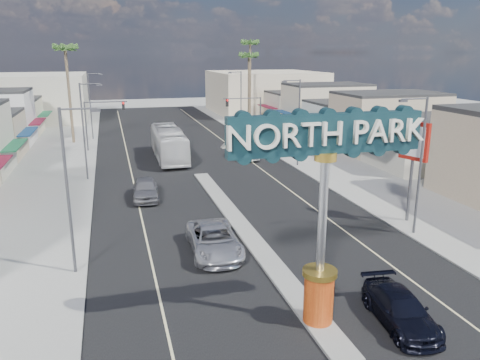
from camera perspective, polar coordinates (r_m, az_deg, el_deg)
ground at (r=46.92m, az=-5.04°, el=0.89°), size 160.00×160.00×0.00m
road at (r=46.92m, az=-5.04°, el=0.89°), size 20.00×120.00×0.01m
median_island at (r=32.02m, az=0.35°, el=-5.83°), size 1.30×30.00×0.16m
sidewalk_left at (r=46.54m, az=-22.23°, el=-0.26°), size 8.00×120.00×0.12m
sidewalk_right at (r=51.26m, az=10.53°, el=1.99°), size 8.00×120.00×0.12m
storefront_row_right at (r=66.67m, az=13.54°, el=7.43°), size 12.00×42.00×6.00m
backdrop_far_left at (r=91.08m, az=-24.61°, el=9.11°), size 20.00×20.00×8.00m
backdrop_far_right at (r=94.98m, az=3.02°, el=10.65°), size 20.00×20.00×8.00m
gateway_sign at (r=19.46m, az=10.18°, el=-1.93°), size 8.20×1.50×9.15m
traffic_signal_left at (r=59.17m, az=-16.58°, el=7.52°), size 5.09×0.45×6.00m
traffic_signal_right at (r=61.68m, az=0.89°, el=8.44°), size 5.09×0.45×6.00m
streetlight_l_near at (r=25.66m, az=-20.00°, el=-0.44°), size 2.03×0.22×9.00m
streetlight_l_mid at (r=45.24m, az=-18.36°, el=6.18°), size 2.03×0.22×9.00m
streetlight_l_far at (r=67.07m, az=-17.67°, el=8.96°), size 2.03×0.22×9.00m
streetlight_r_near at (r=31.66m, az=20.97°, el=2.33°), size 2.03×0.22×9.00m
streetlight_r_mid at (r=48.90m, az=7.02°, el=7.47°), size 2.03×0.22×9.00m
streetlight_r_far at (r=69.59m, az=-0.01°, el=9.87°), size 2.03×0.22×9.00m
palm_left_far at (r=64.89m, az=-20.51°, el=14.24°), size 2.60×2.60×13.10m
palm_right_mid at (r=73.84m, az=1.11°, el=14.48°), size 2.60×2.60×12.10m
palm_right_far at (r=80.16m, az=1.25°, el=15.82°), size 2.60×2.60×14.10m
suv_left at (r=28.07m, az=-3.19°, el=-7.30°), size 3.03×6.17×1.69m
suv_right at (r=22.43m, az=18.97°, el=-14.68°), size 2.54×5.12×1.43m
car_parked_left at (r=38.95m, az=-11.46°, el=-1.05°), size 2.37×5.20×1.73m
car_parked_right at (r=52.87m, az=0.58°, el=3.53°), size 2.05×5.24×1.70m
city_bus at (r=53.24m, az=-8.67°, el=4.42°), size 3.11×12.60×3.50m
bank_pylon_sign at (r=33.98m, az=20.44°, el=3.82°), size 0.95×2.17×7.01m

